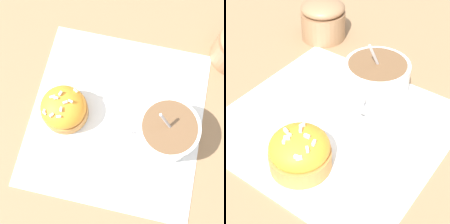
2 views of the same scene
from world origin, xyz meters
TOP-DOWN VIEW (x-y plane):
  - ground_plane at (0.00, 0.00)m, footprint 3.00×3.00m
  - paper_napkin at (0.00, 0.00)m, footprint 0.29×0.31m
  - coffee_cup at (0.08, -0.01)m, footprint 0.12×0.09m
  - frosted_pastry at (-0.08, -0.01)m, footprint 0.08×0.08m

SIDE VIEW (x-z plane):
  - ground_plane at x=0.00m, z-range 0.00..0.00m
  - paper_napkin at x=0.00m, z-range 0.00..0.00m
  - frosted_pastry at x=-0.08m, z-range 0.00..0.06m
  - coffee_cup at x=0.08m, z-range -0.01..0.08m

